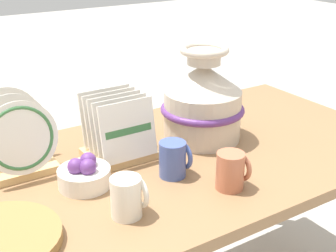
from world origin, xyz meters
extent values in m
cube|color=olive|center=(0.00, 0.00, 0.66)|extent=(1.56, 0.79, 0.03)
cylinder|color=olive|center=(0.73, 0.35, 0.32)|extent=(0.06, 0.06, 0.64)
cylinder|color=beige|center=(0.18, 0.07, 0.76)|extent=(0.25, 0.25, 0.17)
cone|color=beige|center=(0.18, 0.07, 0.89)|extent=(0.25, 0.25, 0.09)
cylinder|color=beige|center=(0.18, 0.07, 0.96)|extent=(0.11, 0.11, 0.05)
torus|color=beige|center=(0.18, 0.07, 0.98)|extent=(0.16, 0.16, 0.02)
torus|color=#60337A|center=(0.18, 0.07, 0.78)|extent=(0.28, 0.28, 0.02)
cube|color=tan|center=(-0.41, 0.18, 0.69)|extent=(0.20, 0.16, 0.02)
cylinder|color=tan|center=(-0.34, 0.24, 0.73)|extent=(0.01, 0.01, 0.06)
cylinder|color=white|center=(-0.41, 0.11, 0.81)|extent=(0.21, 0.04, 0.20)
torus|color=#38703D|center=(-0.41, 0.10, 0.81)|extent=(0.18, 0.04, 0.18)
cylinder|color=white|center=(-0.41, 0.18, 0.81)|extent=(0.21, 0.04, 0.20)
cylinder|color=white|center=(-0.41, 0.25, 0.81)|extent=(0.21, 0.04, 0.20)
cube|color=tan|center=(-0.12, 0.10, 0.69)|extent=(0.20, 0.16, 0.02)
cylinder|color=tan|center=(-0.19, 0.16, 0.73)|extent=(0.01, 0.01, 0.06)
cylinder|color=tan|center=(-0.05, 0.16, 0.73)|extent=(0.01, 0.01, 0.06)
cube|color=white|center=(-0.12, 0.03, 0.79)|extent=(0.17, 0.04, 0.17)
cube|color=white|center=(-0.12, 0.06, 0.79)|extent=(0.17, 0.04, 0.17)
cube|color=white|center=(-0.12, 0.10, 0.79)|extent=(0.17, 0.04, 0.17)
cube|color=white|center=(-0.12, 0.13, 0.79)|extent=(0.17, 0.04, 0.17)
cube|color=white|center=(-0.12, 0.17, 0.79)|extent=(0.17, 0.04, 0.17)
cube|color=#38703D|center=(-0.12, 0.02, 0.79)|extent=(0.15, 0.01, 0.02)
cylinder|color=#B76647|center=(0.05, -0.24, 0.73)|extent=(0.08, 0.08, 0.10)
torus|color=#B76647|center=(0.09, -0.24, 0.73)|extent=(0.01, 0.08, 0.08)
cylinder|color=#42569E|center=(-0.05, -0.10, 0.73)|extent=(0.08, 0.08, 0.10)
torus|color=#42569E|center=(-0.01, -0.10, 0.73)|extent=(0.01, 0.08, 0.08)
cylinder|color=silver|center=(-0.25, -0.20, 0.73)|extent=(0.08, 0.08, 0.10)
torus|color=silver|center=(-0.21, -0.20, 0.73)|extent=(0.01, 0.08, 0.08)
cylinder|color=white|center=(-0.28, -0.01, 0.71)|extent=(0.14, 0.14, 0.05)
sphere|color=#60337A|center=(-0.30, -0.01, 0.75)|extent=(0.05, 0.05, 0.05)
sphere|color=#60337A|center=(-0.26, 0.00, 0.75)|extent=(0.05, 0.05, 0.05)
sphere|color=#60337A|center=(-0.28, -0.04, 0.75)|extent=(0.05, 0.05, 0.05)
camera|label=1|loc=(-0.69, -1.08, 1.33)|focal=50.00mm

